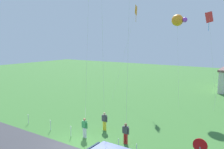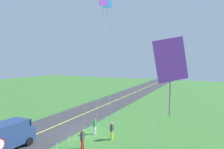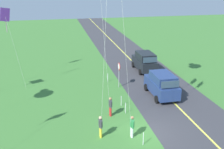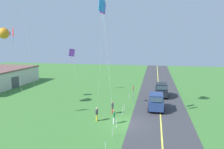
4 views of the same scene
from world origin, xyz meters
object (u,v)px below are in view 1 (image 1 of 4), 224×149
at_px(person_adult_near, 85,127).
at_px(kite_orange_near, 136,12).
at_px(kite_green_far, 209,19).
at_px(kite_pink_drift, 178,20).
at_px(person_child_watcher, 126,133).
at_px(person_adult_companion, 105,121).

xyz_separation_m(person_adult_near, kite_orange_near, (-3.55, 15.09, 10.67)).
height_order(kite_green_far, kite_pink_drift, kite_green_far).
xyz_separation_m(person_adult_near, kite_pink_drift, (2.37, 14.84, 9.29)).
bearing_deg(kite_green_far, person_adult_near, -109.85).
height_order(person_child_watcher, kite_green_far, kite_green_far).
xyz_separation_m(person_adult_companion, person_child_watcher, (2.85, -1.29, 0.00)).
relative_size(person_child_watcher, kite_green_far, 0.14).
relative_size(kite_green_far, kite_orange_near, 0.89).
bearing_deg(person_adult_companion, person_adult_near, 73.77).
bearing_deg(kite_orange_near, person_adult_companion, -72.89).
relative_size(person_adult_near, kite_green_far, 0.14).
bearing_deg(kite_green_far, kite_orange_near, -175.06).
distance_m(person_adult_near, kite_green_far, 19.31).
distance_m(person_adult_near, kite_orange_near, 18.82).
xyz_separation_m(person_adult_near, person_adult_companion, (0.45, 2.10, 0.00)).
bearing_deg(person_child_watcher, person_adult_companion, -25.63).
bearing_deg(person_adult_near, kite_green_far, -37.77).
distance_m(kite_green_far, kite_orange_near, 9.41).
bearing_deg(kite_pink_drift, kite_green_far, 17.34).
xyz_separation_m(person_adult_near, kite_green_far, (5.74, 15.89, 9.35)).
bearing_deg(person_adult_near, kite_pink_drift, -27.00).
xyz_separation_m(kite_green_far, kite_orange_near, (-9.29, -0.80, 1.32)).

